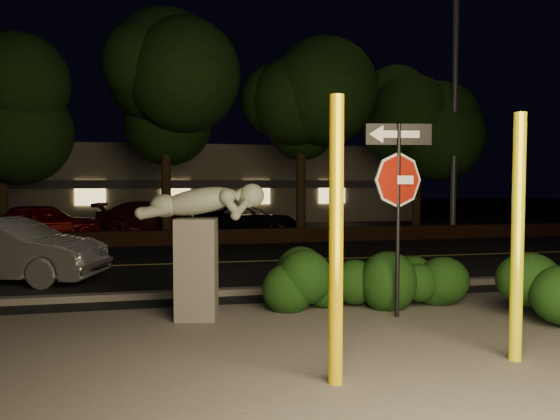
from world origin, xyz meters
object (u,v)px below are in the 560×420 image
at_px(silver_sedan, 5,250).
at_px(parked_car_darkred, 154,218).
at_px(yellow_pole_left, 336,242).
at_px(streetlight, 449,61).
at_px(sculpture, 199,236).
at_px(parked_car_red, 45,222).
at_px(yellow_pole_right, 518,238).
at_px(signpost, 398,180).
at_px(parked_car_dark, 247,220).

xyz_separation_m(silver_sedan, parked_car_darkred, (2.91, 10.09, -0.02)).
distance_m(yellow_pole_left, streetlight, 16.84).
xyz_separation_m(sculpture, parked_car_red, (-4.66, 12.30, -0.61)).
bearing_deg(parked_car_red, silver_sedan, 170.65).
height_order(yellow_pole_right, signpost, signpost).
distance_m(yellow_pole_left, yellow_pole_right, 2.33).
bearing_deg(sculpture, streetlight, 57.33).
bearing_deg(yellow_pole_right, signpost, 102.48).
bearing_deg(signpost, streetlight, 66.68).
bearing_deg(parked_car_dark, silver_sedan, 130.83).
distance_m(silver_sedan, parked_car_red, 8.33).
height_order(yellow_pole_left, parked_car_red, yellow_pole_left).
relative_size(yellow_pole_left, parked_car_darkred, 0.66).
height_order(sculpture, parked_car_red, sculpture).
distance_m(streetlight, silver_sedan, 16.30).
bearing_deg(parked_car_darkred, yellow_pole_right, -158.00).
height_order(streetlight, parked_car_darkred, streetlight).
xyz_separation_m(streetlight, parked_car_red, (-14.63, 1.91, -5.93)).
height_order(yellow_pole_right, sculpture, yellow_pole_right).
distance_m(streetlight, parked_car_dark, 9.78).
distance_m(sculpture, parked_car_dark, 13.32).
height_order(sculpture, silver_sedan, sculpture).
height_order(yellow_pole_right, silver_sedan, yellow_pole_right).
xyz_separation_m(yellow_pole_right, parked_car_darkred, (-4.44, 16.91, -0.80)).
distance_m(yellow_pole_right, signpost, 2.39).
bearing_deg(streetlight, yellow_pole_left, -99.35).
height_order(yellow_pole_right, parked_car_red, yellow_pole_right).
xyz_separation_m(yellow_pole_left, silver_sedan, (-5.03, 7.08, -0.83)).
bearing_deg(silver_sedan, yellow_pole_left, -125.35).
relative_size(yellow_pole_left, streetlight, 0.27).
height_order(sculpture, streetlight, streetlight).
bearing_deg(yellow_pole_right, parked_car_red, 118.49).
relative_size(yellow_pole_right, parked_car_darkred, 0.64).
bearing_deg(streetlight, silver_sedan, -131.47).
relative_size(signpost, parked_car_dark, 0.70).
distance_m(sculpture, parked_car_darkred, 14.15).
height_order(yellow_pole_left, signpost, same).
relative_size(streetlight, parked_car_darkred, 2.43).
xyz_separation_m(sculpture, parked_car_dark, (2.72, 13.02, -0.70)).
bearing_deg(yellow_pole_left, signpost, 53.97).
distance_m(yellow_pole_right, streetlight, 15.55).
bearing_deg(yellow_pole_left, parked_car_darkred, 97.05).
bearing_deg(parked_car_red, signpost, -164.31).
xyz_separation_m(yellow_pole_right, sculpture, (-3.53, 2.80, -0.17)).
bearing_deg(parked_car_red, streetlight, -112.65).
relative_size(signpost, sculpture, 1.44).
bearing_deg(parked_car_darkred, parked_car_dark, -99.42).
bearing_deg(parked_car_darkred, streetlight, -101.56).
relative_size(yellow_pole_left, parked_car_dark, 0.70).
height_order(parked_car_red, parked_car_darkred, parked_car_red).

